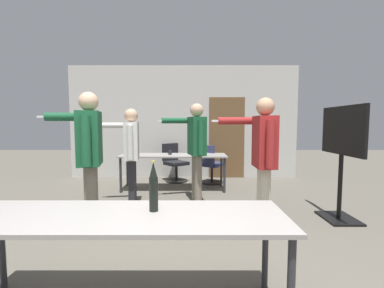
# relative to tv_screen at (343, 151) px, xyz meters

# --- Properties ---
(back_wall) EXTENTS (5.78, 0.12, 2.84)m
(back_wall) POSITION_rel_tv_screen_xyz_m (-2.31, 2.96, 0.41)
(back_wall) COLOR beige
(back_wall) RESTS_ON ground_plane
(conference_table_near) EXTENTS (2.31, 0.67, 0.74)m
(conference_table_near) POSITION_rel_tv_screen_xyz_m (-2.61, -1.84, -0.33)
(conference_table_near) COLOR gray
(conference_table_near) RESTS_ON ground_plane
(conference_table_far) EXTENTS (2.20, 0.66, 0.74)m
(conference_table_far) POSITION_rel_tv_screen_xyz_m (-2.52, 1.71, -0.33)
(conference_table_far) COLOR gray
(conference_table_far) RESTS_ON ground_plane
(tv_screen) EXTENTS (0.44, 1.02, 1.63)m
(tv_screen) POSITION_rel_tv_screen_xyz_m (0.00, 0.00, 0.00)
(tv_screen) COLOR black
(tv_screen) RESTS_ON ground_plane
(person_far_watching) EXTENTS (0.91, 0.66, 1.78)m
(person_far_watching) POSITION_rel_tv_screen_xyz_m (-3.43, -0.40, 0.07)
(person_far_watching) COLOR slate
(person_far_watching) RESTS_ON ground_plane
(person_near_casual) EXTENTS (0.77, 0.62, 1.71)m
(person_near_casual) POSITION_rel_tv_screen_xyz_m (-1.22, -0.38, 0.04)
(person_near_casual) COLOR beige
(person_near_casual) RESTS_ON ground_plane
(person_left_plaid) EXTENTS (0.79, 0.58, 1.63)m
(person_left_plaid) POSITION_rel_tv_screen_xyz_m (-3.14, 0.60, -0.01)
(person_left_plaid) COLOR #28282D
(person_left_plaid) RESTS_ON ground_plane
(person_right_polo) EXTENTS (0.88, 0.61, 1.73)m
(person_right_polo) POSITION_rel_tv_screen_xyz_m (-2.06, 0.84, 0.05)
(person_right_polo) COLOR slate
(person_right_polo) RESTS_ON ground_plane
(office_chair_far_right) EXTENTS (0.67, 0.69, 0.90)m
(office_chair_far_right) POSITION_rel_tv_screen_xyz_m (-1.71, 2.25, -0.59)
(office_chair_far_right) COLOR black
(office_chair_far_right) RESTS_ON ground_plane
(office_chair_far_left) EXTENTS (0.67, 0.69, 0.90)m
(office_chair_far_left) POSITION_rel_tv_screen_xyz_m (-2.55, 2.52, -0.59)
(office_chair_far_left) COLOR black
(office_chair_far_left) RESTS_ON ground_plane
(beer_bottle) EXTENTS (0.07, 0.07, 0.37)m
(beer_bottle) POSITION_rel_tv_screen_xyz_m (-2.41, -1.77, -0.09)
(beer_bottle) COLOR black
(beer_bottle) RESTS_ON conference_table_near
(drink_cup) EXTENTS (0.08, 0.08, 0.09)m
(drink_cup) POSITION_rel_tv_screen_xyz_m (-2.59, 1.72, -0.22)
(drink_cup) COLOR #232328
(drink_cup) RESTS_ON conference_table_far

